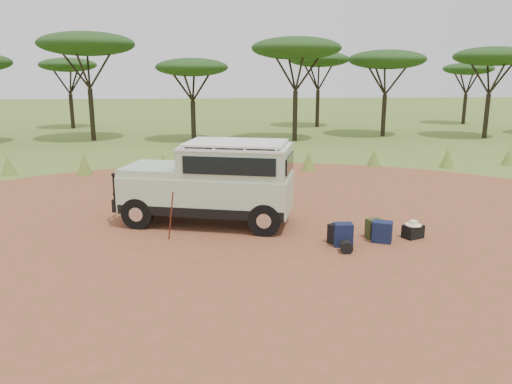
{
  "coord_description": "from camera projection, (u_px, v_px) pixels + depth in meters",
  "views": [
    {
      "loc": [
        -1.01,
        -11.6,
        3.93
      ],
      "look_at": [
        0.11,
        0.62,
        1.0
      ],
      "focal_mm": 35.0,
      "sensor_mm": 36.0,
      "label": 1
    }
  ],
  "objects": [
    {
      "name": "backpack_olive",
      "position": [
        374.0,
        229.0,
        12.13
      ],
      "size": [
        0.4,
        0.33,
        0.49
      ],
      "primitive_type": "cube",
      "rotation": [
        0.0,
        0.0,
        0.25
      ],
      "color": "#2E3B1B",
      "rests_on": "ground"
    },
    {
      "name": "backpack_black",
      "position": [
        336.0,
        234.0,
        11.78
      ],
      "size": [
        0.43,
        0.4,
        0.47
      ],
      "primitive_type": "cube",
      "rotation": [
        0.0,
        0.0,
        0.58
      ],
      "color": "black",
      "rests_on": "ground"
    },
    {
      "name": "stuff_sack",
      "position": [
        346.0,
        247.0,
        11.17
      ],
      "size": [
        0.3,
        0.3,
        0.28
      ],
      "primitive_type": "cylinder",
      "rotation": [
        1.57,
        0.0,
        -0.1
      ],
      "color": "black",
      "rests_on": "ground"
    },
    {
      "name": "hard_case",
      "position": [
        413.0,
        232.0,
        12.16
      ],
      "size": [
        0.55,
        0.49,
        0.33
      ],
      "primitive_type": "cube",
      "rotation": [
        0.0,
        0.0,
        0.42
      ],
      "color": "black",
      "rests_on": "ground"
    },
    {
      "name": "dirt_clearing",
      "position": [
        254.0,
        237.0,
        12.23
      ],
      "size": [
        23.0,
        23.0,
        0.01
      ],
      "primitive_type": "cylinder",
      "color": "#9B4832",
      "rests_on": "ground"
    },
    {
      "name": "backpack_navy",
      "position": [
        343.0,
        235.0,
        11.56
      ],
      "size": [
        0.44,
        0.33,
        0.55
      ],
      "primitive_type": "cube",
      "rotation": [
        0.0,
        0.0,
        -0.06
      ],
      "color": "#131D3C",
      "rests_on": "ground"
    },
    {
      "name": "walking_staff",
      "position": [
        171.0,
        216.0,
        11.78
      ],
      "size": [
        0.21,
        0.41,
        1.27
      ],
      "primitive_type": "cylinder",
      "rotation": [
        0.31,
        0.0,
        0.43
      ],
      "color": "maroon",
      "rests_on": "ground"
    },
    {
      "name": "safari_vehicle",
      "position": [
        213.0,
        184.0,
        13.15
      ],
      "size": [
        4.84,
        2.93,
        2.22
      ],
      "rotation": [
        0.0,
        0.0,
        -0.27
      ],
      "color": "#ACC1A4",
      "rests_on": "ground"
    },
    {
      "name": "ground",
      "position": [
        254.0,
        238.0,
        12.23
      ],
      "size": [
        140.0,
        140.0,
        0.0
      ],
      "primitive_type": "plane",
      "color": "olive",
      "rests_on": "ground"
    },
    {
      "name": "grass_fringe",
      "position": [
        238.0,
        161.0,
        20.55
      ],
      "size": [
        36.6,
        1.6,
        0.9
      ],
      "color": "olive",
      "rests_on": "ground"
    },
    {
      "name": "duffel_navy",
      "position": [
        382.0,
        232.0,
        11.85
      ],
      "size": [
        0.55,
        0.5,
        0.51
      ],
      "primitive_type": "cube",
      "rotation": [
        0.0,
        0.0,
        -0.43
      ],
      "color": "#131D3C",
      "rests_on": "ground"
    },
    {
      "name": "acacia_treeline",
      "position": [
        238.0,
        57.0,
        30.36
      ],
      "size": [
        46.7,
        13.2,
        6.26
      ],
      "color": "#2C2419",
      "rests_on": "ground"
    },
    {
      "name": "safari_hat",
      "position": [
        414.0,
        224.0,
        12.11
      ],
      "size": [
        0.39,
        0.39,
        0.11
      ],
      "color": "#F5EAB7",
      "rests_on": "hard_case"
    }
  ]
}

